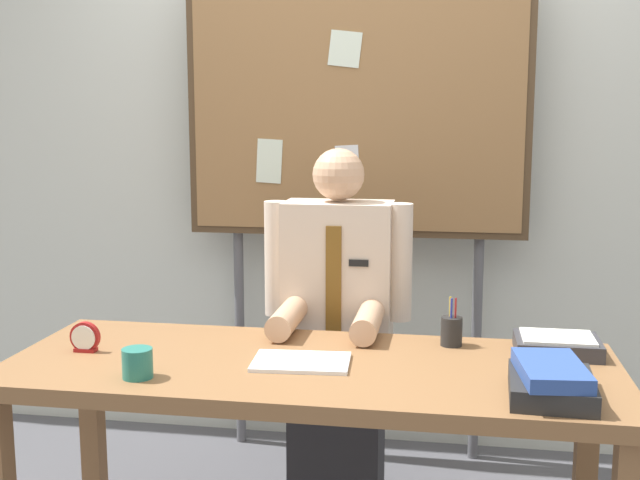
% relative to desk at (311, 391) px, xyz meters
% --- Properties ---
extents(back_wall, '(6.40, 0.08, 2.70)m').
position_rel_desk_xyz_m(back_wall, '(0.00, 1.27, 0.68)').
color(back_wall, silver).
rests_on(back_wall, ground_plane).
extents(desk, '(1.86, 0.72, 0.76)m').
position_rel_desk_xyz_m(desk, '(0.00, 0.00, 0.00)').
color(desk, brown).
rests_on(desk, ground_plane).
extents(person, '(0.55, 0.56, 1.38)m').
position_rel_desk_xyz_m(person, '(0.00, 0.56, -0.03)').
color(person, '#2D2D33').
rests_on(person, ground_plane).
extents(bulletin_board, '(1.45, 0.09, 2.11)m').
position_rel_desk_xyz_m(bulletin_board, '(-0.00, 1.06, 0.85)').
color(bulletin_board, '#4C3823').
rests_on(bulletin_board, ground_plane).
extents(book_stack, '(0.23, 0.30, 0.10)m').
position_rel_desk_xyz_m(book_stack, '(0.68, -0.19, 0.14)').
color(book_stack, '#262626').
rests_on(book_stack, desk).
extents(open_notebook, '(0.30, 0.22, 0.01)m').
position_rel_desk_xyz_m(open_notebook, '(-0.02, -0.02, 0.10)').
color(open_notebook, white).
rests_on(open_notebook, desk).
extents(desk_clock, '(0.10, 0.04, 0.10)m').
position_rel_desk_xyz_m(desk_clock, '(-0.73, -0.01, 0.13)').
color(desk_clock, maroon).
rests_on(desk_clock, desk).
extents(coffee_mug, '(0.09, 0.09, 0.09)m').
position_rel_desk_xyz_m(coffee_mug, '(-0.46, -0.22, 0.13)').
color(coffee_mug, '#267266').
rests_on(coffee_mug, desk).
extents(pen_holder, '(0.07, 0.07, 0.16)m').
position_rel_desk_xyz_m(pen_holder, '(0.42, 0.25, 0.14)').
color(pen_holder, '#262626').
rests_on(pen_holder, desk).
extents(paper_tray, '(0.26, 0.20, 0.06)m').
position_rel_desk_xyz_m(paper_tray, '(0.75, 0.22, 0.12)').
color(paper_tray, '#333338').
rests_on(paper_tray, desk).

